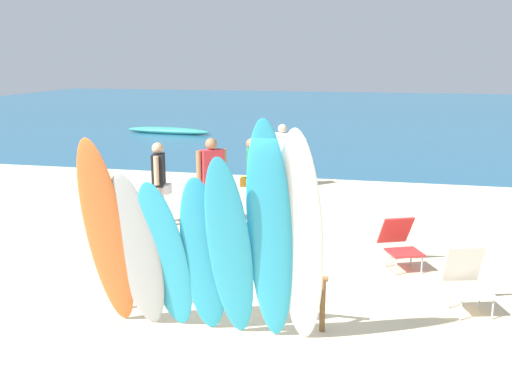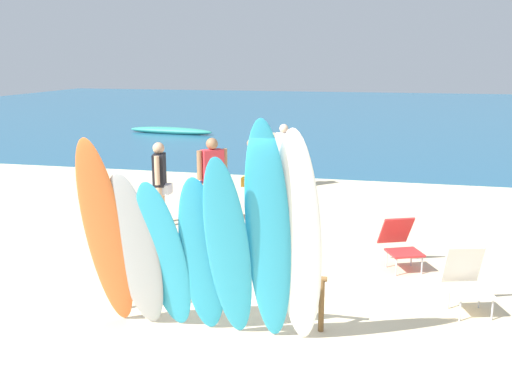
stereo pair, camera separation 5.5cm
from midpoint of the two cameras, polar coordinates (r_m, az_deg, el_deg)
The scene contains 17 objects.
ground at distance 21.05m, azimuth 7.61°, elevation 3.87°, with size 60.00×60.00×0.00m, color beige.
ocean_water at distance 36.08m, azimuth 10.17°, elevation 7.55°, with size 60.00×40.00×0.02m, color #235B7F.
surfboard_rack at distance 7.52m, azimuth -3.67°, elevation -8.37°, with size 2.78×0.07×0.71m.
surfboard_orange_0 at distance 7.13m, azimuth -14.00°, elevation -4.17°, with size 0.50×0.08×2.57m, color orange.
surfboard_grey_1 at distance 7.12m, azimuth -11.23°, elevation -5.76°, with size 0.58×0.08×2.14m, color #999EA3.
surfboard_teal_2 at distance 7.01m, azimuth -8.57°, elevation -6.28°, with size 0.55×0.06×2.09m, color #289EC6.
surfboard_teal_3 at distance 6.85m, azimuth -4.96°, elevation -6.34°, with size 0.51×0.06×2.13m, color #289EC6.
surfboard_teal_4 at distance 6.56m, azimuth -2.42°, elevation -5.87°, with size 0.49×0.06×2.49m, color #289EC6.
surfboard_teal_5 at distance 6.42m, azimuth 1.44°, elevation -4.48°, with size 0.49×0.08×2.84m, color #289EC6.
surfboard_white_6 at distance 6.43m, azimuth 4.35°, elevation -4.94°, with size 0.50×0.07×2.72m, color white.
beachgoer_midbeach at distance 12.27m, azimuth -0.22°, elevation 1.98°, with size 0.43×0.61×1.64m.
beachgoer_photographing at distance 11.75m, azimuth -9.12°, elevation 1.35°, with size 0.43×0.61×1.65m.
beachgoer_near_rack at distance 14.94m, azimuth 2.77°, elevation 3.91°, with size 0.61×0.26×1.63m.
beachgoer_strolling at distance 11.81m, azimuth -4.08°, elevation 1.72°, with size 0.51×0.46×1.71m.
beach_chair_red at distance 9.68m, azimuth 13.81°, elevation -4.61°, with size 0.76×0.89×0.79m.
beach_chair_blue at distance 8.34m, azimuth 19.75°, elevation -7.81°, with size 0.67×0.76×0.84m.
distant_boat at distance 25.88m, azimuth -8.16°, elevation 5.85°, with size 3.93×1.05×0.31m.
Camera 2 is at (2.12, -6.68, 3.28)m, focal length 41.64 mm.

